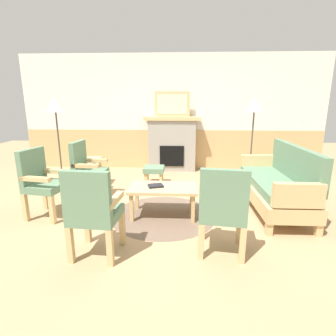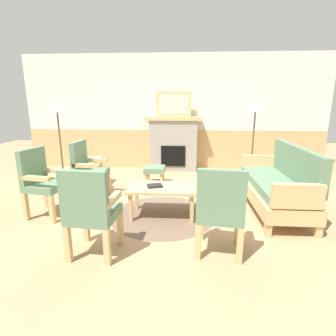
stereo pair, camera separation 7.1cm
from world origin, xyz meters
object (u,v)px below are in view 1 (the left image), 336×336
(couch, at_px, (276,184))
(floor_lamp_by_chairs, at_px, (56,111))
(coffee_table, at_px, (163,190))
(side_table, at_px, (88,164))
(book_on_table, at_px, (156,186))
(armchair_near_fireplace, at_px, (42,180))
(fireplace, at_px, (172,143))
(armchair_by_window_left, at_px, (87,168))
(armchair_front_left, at_px, (223,207))
(floor_lamp_by_couch, at_px, (254,111))
(footstool, at_px, (154,170))
(armchair_front_center, at_px, (93,209))
(framed_picture, at_px, (172,104))

(couch, xyz_separation_m, floor_lamp_by_chairs, (-3.77, 0.96, 1.05))
(coffee_table, height_order, side_table, side_table)
(book_on_table, relative_size, armchair_near_fireplace, 0.21)
(fireplace, xyz_separation_m, armchair_by_window_left, (-1.37, -1.99, -0.11))
(couch, bearing_deg, side_table, 162.86)
(book_on_table, relative_size, side_table, 0.38)
(couch, bearing_deg, book_on_table, -169.46)
(armchair_front_left, xyz_separation_m, side_table, (-2.24, 2.28, -0.10))
(armchair_by_window_left, height_order, armchair_front_left, same)
(floor_lamp_by_chairs, bearing_deg, coffee_table, -31.86)
(floor_lamp_by_couch, distance_m, floor_lamp_by_chairs, 3.70)
(armchair_near_fireplace, relative_size, floor_lamp_by_couch, 0.58)
(footstool, relative_size, armchair_by_window_left, 0.41)
(armchair_front_left, distance_m, floor_lamp_by_couch, 2.84)
(coffee_table, height_order, floor_lamp_by_couch, floor_lamp_by_couch)
(footstool, bearing_deg, book_on_table, -83.22)
(couch, distance_m, book_on_table, 1.84)
(coffee_table, bearing_deg, fireplace, 89.16)
(fireplace, distance_m, book_on_table, 2.67)
(couch, height_order, floor_lamp_by_couch, floor_lamp_by_couch)
(coffee_table, xyz_separation_m, armchair_front_left, (0.69, -0.96, 0.15))
(fireplace, relative_size, armchair_front_left, 1.33)
(footstool, distance_m, floor_lamp_by_chairs, 2.14)
(floor_lamp_by_chairs, bearing_deg, floor_lamp_by_couch, 4.44)
(armchair_front_center, bearing_deg, armchair_front_left, 5.28)
(framed_picture, xyz_separation_m, floor_lamp_by_chairs, (-2.11, -1.36, -0.11))
(side_table, bearing_deg, fireplace, 39.81)
(armchair_by_window_left, bearing_deg, side_table, 107.51)
(coffee_table, relative_size, floor_lamp_by_couch, 0.57)
(framed_picture, bearing_deg, coffee_table, -90.84)
(coffee_table, bearing_deg, armchair_front_center, -120.95)
(coffee_table, xyz_separation_m, floor_lamp_by_couch, (1.62, 1.57, 1.06))
(coffee_table, distance_m, floor_lamp_by_chairs, 2.66)
(armchair_near_fireplace, bearing_deg, armchair_front_left, -19.79)
(coffee_table, height_order, armchair_near_fireplace, armchair_near_fireplace)
(couch, bearing_deg, armchair_by_window_left, 173.86)
(coffee_table, bearing_deg, armchair_by_window_left, 153.91)
(fireplace, distance_m, side_table, 2.07)
(coffee_table, height_order, footstool, coffee_table)
(couch, relative_size, armchair_near_fireplace, 1.84)
(framed_picture, xyz_separation_m, couch, (1.66, -2.32, -1.16))
(footstool, relative_size, armchair_front_left, 0.41)
(couch, bearing_deg, armchair_front_center, -149.10)
(book_on_table, height_order, armchair_front_left, armchair_front_left)
(fireplace, height_order, footstool, fireplace)
(framed_picture, bearing_deg, armchair_front_center, -100.44)
(couch, bearing_deg, fireplace, 125.62)
(armchair_by_window_left, bearing_deg, framed_picture, 55.51)
(couch, bearing_deg, floor_lamp_by_chairs, 165.73)
(armchair_front_center, bearing_deg, framed_picture, 79.56)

